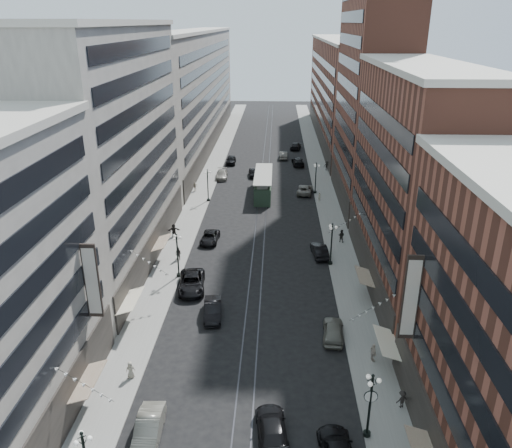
% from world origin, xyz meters
% --- Properties ---
extents(ground, '(220.00, 220.00, 0.00)m').
position_xyz_m(ground, '(0.00, 60.00, 0.00)').
color(ground, black).
rests_on(ground, ground).
extents(sidewalk_west, '(4.00, 180.00, 0.15)m').
position_xyz_m(sidewalk_west, '(-11.00, 70.00, 0.07)').
color(sidewalk_west, gray).
rests_on(sidewalk_west, ground).
extents(sidewalk_east, '(4.00, 180.00, 0.15)m').
position_xyz_m(sidewalk_east, '(11.00, 70.00, 0.07)').
color(sidewalk_east, gray).
rests_on(sidewalk_east, ground).
extents(rail_west, '(0.12, 180.00, 0.02)m').
position_xyz_m(rail_west, '(-0.70, 70.00, 0.01)').
color(rail_west, '#2D2D33').
rests_on(rail_west, ground).
extents(rail_east, '(0.12, 180.00, 0.02)m').
position_xyz_m(rail_east, '(0.70, 70.00, 0.01)').
color(rail_east, '#2D2D33').
rests_on(rail_east, ground).
extents(building_west_mid, '(8.00, 36.00, 28.00)m').
position_xyz_m(building_west_mid, '(-17.00, 33.00, 14.00)').
color(building_west_mid, '#A29C90').
rests_on(building_west_mid, ground).
extents(building_west_far, '(8.00, 90.00, 26.00)m').
position_xyz_m(building_west_far, '(-17.00, 96.00, 13.00)').
color(building_west_far, '#A29C90').
rests_on(building_west_far, ground).
extents(building_east_mid, '(8.00, 30.00, 24.00)m').
position_xyz_m(building_east_mid, '(17.00, 28.00, 12.00)').
color(building_east_mid, brown).
rests_on(building_east_mid, ground).
extents(building_east_tower, '(8.00, 26.00, 42.00)m').
position_xyz_m(building_east_tower, '(17.00, 56.00, 21.00)').
color(building_east_tower, brown).
rests_on(building_east_tower, ground).
extents(building_east_far, '(8.00, 72.00, 24.00)m').
position_xyz_m(building_east_far, '(17.00, 105.00, 12.00)').
color(building_east_far, brown).
rests_on(building_east_far, ground).
extents(lamppost_sw_far, '(1.03, 1.14, 5.52)m').
position_xyz_m(lamppost_sw_far, '(-9.20, 28.00, 3.10)').
color(lamppost_sw_far, black).
rests_on(lamppost_sw_far, sidewalk_west).
extents(lamppost_sw_mid, '(1.03, 1.14, 5.52)m').
position_xyz_m(lamppost_sw_mid, '(-9.20, 55.00, 3.10)').
color(lamppost_sw_mid, black).
rests_on(lamppost_sw_mid, sidewalk_west).
extents(lamppost_se_near, '(1.08, 1.14, 5.52)m').
position_xyz_m(lamppost_se_near, '(9.20, 4.00, 3.22)').
color(lamppost_se_near, black).
rests_on(lamppost_se_near, sidewalk_east).
extents(lamppost_se_far, '(1.03, 1.14, 5.52)m').
position_xyz_m(lamppost_se_far, '(9.20, 32.00, 3.10)').
color(lamppost_se_far, black).
rests_on(lamppost_se_far, sidewalk_east).
extents(lamppost_se_mid, '(1.03, 1.14, 5.52)m').
position_xyz_m(lamppost_se_mid, '(9.20, 60.00, 3.10)').
color(lamppost_se_mid, black).
rests_on(lamppost_se_mid, sidewalk_east).
extents(streetcar, '(3.02, 13.63, 3.77)m').
position_xyz_m(streetcar, '(0.00, 59.29, 1.74)').
color(streetcar, '#253A2A').
rests_on(streetcar, ground).
extents(car_1, '(1.99, 5.16, 1.68)m').
position_xyz_m(car_1, '(-6.80, 3.25, 0.84)').
color(car_1, slate).
rests_on(car_1, ground).
extents(car_2, '(3.55, 6.49, 1.72)m').
position_xyz_m(car_2, '(-7.18, 25.20, 0.86)').
color(car_2, black).
rests_on(car_2, ground).
extents(car_4, '(2.39, 5.01, 1.65)m').
position_xyz_m(car_4, '(7.97, 16.40, 0.83)').
color(car_4, '#66655A').
rests_on(car_4, ground).
extents(car_5, '(2.22, 5.11, 1.63)m').
position_xyz_m(car_5, '(-4.10, 19.59, 0.82)').
color(car_5, black).
rests_on(car_5, ground).
extents(car_6, '(2.80, 5.63, 1.57)m').
position_xyz_m(car_6, '(2.20, 3.75, 0.79)').
color(car_6, black).
rests_on(car_6, ground).
extents(pedestrian_1, '(0.85, 0.61, 1.56)m').
position_xyz_m(pedestrian_1, '(-9.90, 9.65, 0.93)').
color(pedestrian_1, '#9F9984').
rests_on(pedestrian_1, sidewalk_west).
extents(pedestrian_2, '(0.93, 0.70, 1.70)m').
position_xyz_m(pedestrian_2, '(-10.05, 32.34, 1.00)').
color(pedestrian_2, black).
rests_on(pedestrian_2, sidewalk_west).
extents(pedestrian_3, '(1.07, 0.77, 1.53)m').
position_xyz_m(pedestrian_3, '(12.39, 7.05, 0.91)').
color(pedestrian_3, black).
rests_on(pedestrian_3, sidewalk_east).
extents(pedestrian_4, '(0.72, 1.13, 1.78)m').
position_xyz_m(pedestrian_4, '(11.14, 12.76, 1.04)').
color(pedestrian_4, '#B4A595').
rests_on(pedestrian_4, sidewalk_east).
extents(car_7, '(2.49, 5.01, 1.36)m').
position_xyz_m(car_7, '(-6.80, 38.38, 0.68)').
color(car_7, black).
rests_on(car_7, ground).
extents(car_8, '(2.43, 5.44, 1.55)m').
position_xyz_m(car_8, '(-8.32, 68.44, 0.78)').
color(car_8, gray).
rests_on(car_8, ground).
extents(car_9, '(2.06, 4.96, 1.68)m').
position_xyz_m(car_9, '(-7.50, 79.26, 0.84)').
color(car_9, black).
rests_on(car_9, ground).
extents(car_10, '(2.23, 4.99, 1.59)m').
position_xyz_m(car_10, '(8.03, 34.58, 0.80)').
color(car_10, black).
rests_on(car_10, ground).
extents(car_11, '(3.21, 5.72, 1.51)m').
position_xyz_m(car_11, '(7.38, 59.94, 0.76)').
color(car_11, slate).
rests_on(car_11, ground).
extents(car_12, '(2.68, 5.77, 1.63)m').
position_xyz_m(car_12, '(6.80, 78.72, 0.82)').
color(car_12, black).
rests_on(car_12, ground).
extents(car_13, '(2.32, 4.66, 1.53)m').
position_xyz_m(car_13, '(-2.22, 69.99, 0.76)').
color(car_13, black).
rests_on(car_13, ground).
extents(car_14, '(1.79, 4.87, 1.59)m').
position_xyz_m(car_14, '(3.81, 84.07, 0.80)').
color(car_14, '#67635C').
rests_on(car_14, ground).
extents(pedestrian_5, '(1.81, 0.89, 1.88)m').
position_xyz_m(pedestrian_5, '(-12.06, 39.70, 1.09)').
color(pedestrian_5, black).
rests_on(pedestrian_5, sidewalk_west).
extents(pedestrian_6, '(1.10, 0.80, 1.71)m').
position_xyz_m(pedestrian_6, '(-12.23, 60.11, 1.00)').
color(pedestrian_6, '#BBAE9B').
rests_on(pedestrian_6, sidewalk_west).
extents(pedestrian_7, '(1.00, 0.81, 1.80)m').
position_xyz_m(pedestrian_7, '(11.33, 38.85, 1.05)').
color(pedestrian_7, black).
rests_on(pedestrian_7, sidewalk_east).
extents(pedestrian_8, '(0.68, 0.66, 1.57)m').
position_xyz_m(pedestrian_8, '(9.57, 55.45, 0.94)').
color(pedestrian_8, '#AEA790').
rests_on(pedestrian_8, sidewalk_east).
extents(pedestrian_9, '(1.20, 0.51, 1.85)m').
position_xyz_m(pedestrian_9, '(12.50, 74.56, 1.08)').
color(pedestrian_9, black).
rests_on(pedestrian_9, sidewalk_east).
extents(car_extra_0, '(2.99, 5.81, 1.61)m').
position_xyz_m(car_extra_0, '(6.80, 93.05, 0.81)').
color(car_extra_0, black).
rests_on(car_extra_0, ground).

